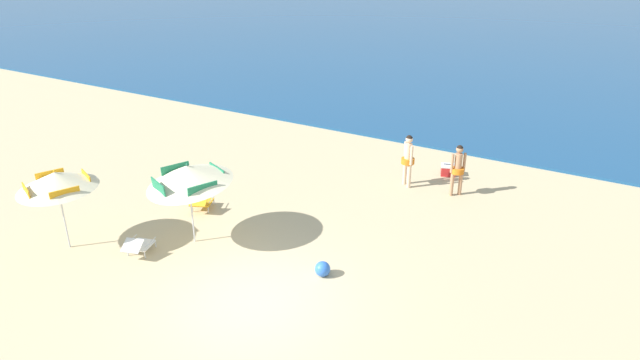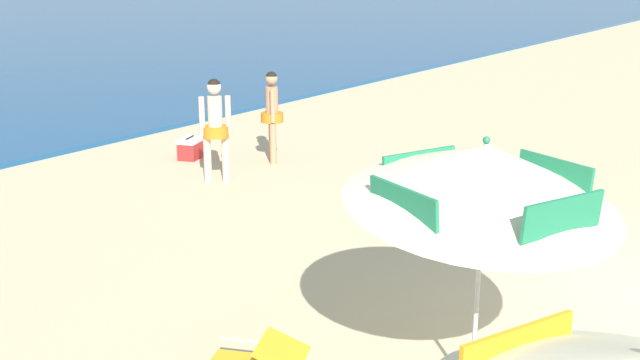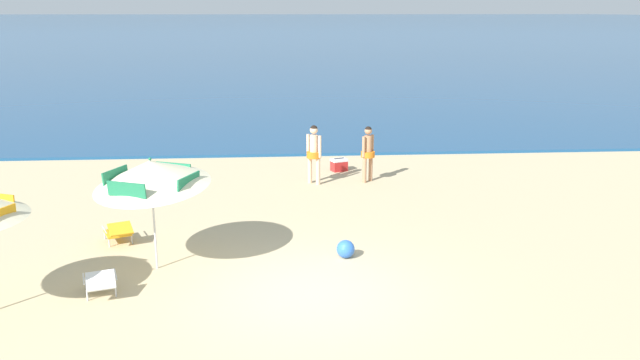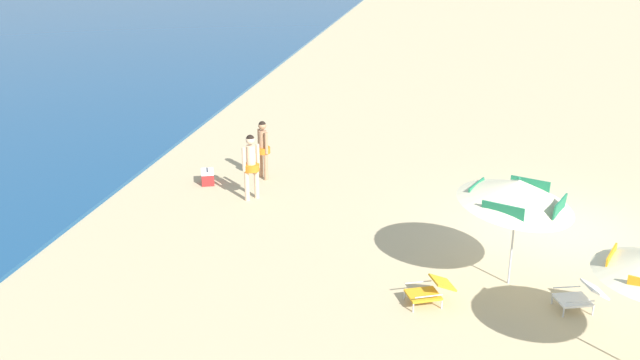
# 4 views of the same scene
# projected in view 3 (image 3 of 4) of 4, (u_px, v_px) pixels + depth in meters

# --- Properties ---
(ground_plane) EXTENTS (800.00, 800.00, 0.00)m
(ground_plane) POSITION_uv_depth(u_px,v_px,m) (311.00, 293.00, 11.97)
(ground_plane) COLOR tan
(ocean_water) EXTENTS (800.00, 800.00, 0.10)m
(ocean_water) POSITION_uv_depth(u_px,v_px,m) (273.00, 18.00, 409.03)
(ocean_water) COLOR navy
(ocean_water) RESTS_ON ground
(beach_umbrella_striped_main) EXTENTS (3.13, 3.15, 2.38)m
(beach_umbrella_striped_main) POSITION_uv_depth(u_px,v_px,m) (151.00, 173.00, 12.61)
(beach_umbrella_striped_main) COLOR silver
(beach_umbrella_striped_main) RESTS_ON ground
(lounge_chair_under_umbrella) EXTENTS (0.77, 1.00, 0.52)m
(lounge_chair_under_umbrella) POSITION_uv_depth(u_px,v_px,m) (100.00, 282.00, 11.79)
(lounge_chair_under_umbrella) COLOR white
(lounge_chair_under_umbrella) RESTS_ON ground
(lounge_chair_beside_umbrella) EXTENTS (0.83, 1.01, 0.51)m
(lounge_chair_beside_umbrella) POSITION_uv_depth(u_px,v_px,m) (119.00, 231.00, 14.46)
(lounge_chair_beside_umbrella) COLOR gold
(lounge_chair_beside_umbrella) RESTS_ON ground
(person_standing_near_shore) EXTENTS (0.43, 0.43, 1.77)m
(person_standing_near_shore) POSITION_uv_depth(u_px,v_px,m) (314.00, 150.00, 19.24)
(person_standing_near_shore) COLOR beige
(person_standing_near_shore) RESTS_ON ground
(person_standing_beside) EXTENTS (0.42, 0.42, 1.70)m
(person_standing_beside) POSITION_uv_depth(u_px,v_px,m) (368.00, 150.00, 19.48)
(person_standing_beside) COLOR tan
(person_standing_beside) RESTS_ON ground
(cooler_box) EXTENTS (0.59, 0.50, 0.43)m
(cooler_box) POSITION_uv_depth(u_px,v_px,m) (339.00, 165.00, 21.01)
(cooler_box) COLOR red
(cooler_box) RESTS_ON ground
(beach_ball) EXTENTS (0.38, 0.38, 0.38)m
(beach_ball) POSITION_uv_depth(u_px,v_px,m) (346.00, 249.00, 13.63)
(beach_ball) COLOR blue
(beach_ball) RESTS_ON ground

